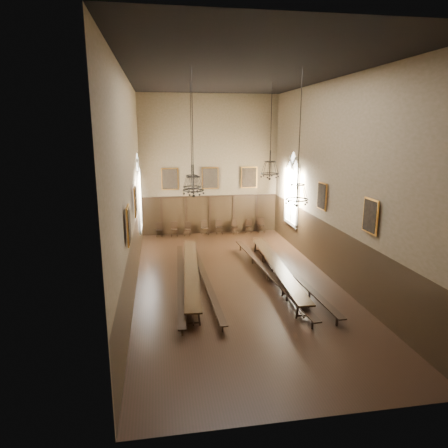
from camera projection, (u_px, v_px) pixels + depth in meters
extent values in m
cube|color=black|center=(236.00, 282.00, 18.30)|extent=(9.00, 18.00, 0.02)
cube|color=black|center=(237.00, 74.00, 16.19)|extent=(9.00, 18.00, 0.02)
cube|color=#776049|center=(210.00, 166.00, 25.89)|extent=(9.00, 0.02, 9.00)
cube|color=#776049|center=(317.00, 241.00, 8.60)|extent=(9.00, 0.02, 9.00)
cube|color=#776049|center=(130.00, 187.00, 16.53)|extent=(0.02, 18.00, 9.00)
cube|color=#776049|center=(335.00, 182.00, 17.96)|extent=(0.02, 18.00, 9.00)
cube|color=black|center=(191.00, 269.00, 18.03)|extent=(1.23, 9.06, 0.06)
cube|color=black|center=(276.00, 264.00, 18.61)|extent=(1.09, 9.11, 0.06)
cube|color=black|center=(181.00, 277.00, 17.73)|extent=(0.75, 9.62, 0.05)
cube|color=black|center=(205.00, 278.00, 17.76)|extent=(0.49, 9.23, 0.05)
cube|color=black|center=(268.00, 271.00, 18.41)|extent=(0.99, 10.31, 0.05)
cube|color=black|center=(289.00, 269.00, 18.65)|extent=(0.77, 10.33, 0.05)
cube|color=black|center=(159.00, 230.00, 25.88)|extent=(0.39, 0.39, 0.05)
cube|color=black|center=(159.00, 226.00, 25.98)|extent=(0.39, 0.04, 0.46)
cube|color=black|center=(174.00, 230.00, 25.92)|extent=(0.44, 0.44, 0.05)
cube|color=black|center=(174.00, 225.00, 26.03)|extent=(0.43, 0.06, 0.51)
cube|color=black|center=(187.00, 229.00, 26.07)|extent=(0.48, 0.48, 0.05)
cube|color=black|center=(187.00, 225.00, 26.18)|extent=(0.39, 0.14, 0.47)
cube|color=black|center=(205.00, 228.00, 26.27)|extent=(0.50, 0.50, 0.05)
cube|color=black|center=(204.00, 224.00, 26.39)|extent=(0.42, 0.13, 0.50)
cube|color=black|center=(219.00, 227.00, 26.51)|extent=(0.43, 0.43, 0.05)
cube|color=black|center=(219.00, 223.00, 26.63)|extent=(0.43, 0.05, 0.51)
cube|color=black|center=(235.00, 227.00, 26.58)|extent=(0.49, 0.49, 0.05)
cube|color=black|center=(235.00, 223.00, 26.69)|extent=(0.40, 0.14, 0.48)
cube|color=black|center=(249.00, 227.00, 26.84)|extent=(0.51, 0.51, 0.05)
cube|color=black|center=(248.00, 223.00, 26.95)|extent=(0.39, 0.16, 0.47)
cube|color=black|center=(261.00, 226.00, 26.91)|extent=(0.47, 0.47, 0.05)
cube|color=black|center=(261.00, 221.00, 27.03)|extent=(0.43, 0.08, 0.51)
cylinder|color=black|center=(191.00, 123.00, 18.64)|extent=(0.03, 0.03, 3.83)
torus|color=black|center=(192.00, 187.00, 19.35)|extent=(0.88, 0.88, 0.05)
torus|color=black|center=(192.00, 175.00, 19.21)|extent=(0.56, 0.56, 0.04)
cylinder|color=black|center=(192.00, 178.00, 19.24)|extent=(0.06, 0.06, 1.24)
cylinder|color=black|center=(271.00, 117.00, 19.17)|extent=(0.03, 0.03, 3.20)
torus|color=black|center=(270.00, 174.00, 19.81)|extent=(0.92, 0.92, 0.05)
torus|color=black|center=(270.00, 162.00, 19.67)|extent=(0.59, 0.59, 0.04)
cylinder|color=black|center=(270.00, 164.00, 19.70)|extent=(0.07, 0.07, 1.30)
cylinder|color=black|center=(192.00, 116.00, 14.13)|extent=(0.03, 0.03, 3.42)
torus|color=black|center=(194.00, 190.00, 14.75)|extent=(0.77, 0.77, 0.05)
torus|color=black|center=(193.00, 177.00, 14.64)|extent=(0.49, 0.49, 0.04)
cylinder|color=black|center=(193.00, 179.00, 14.66)|extent=(0.05, 0.05, 1.09)
cylinder|color=black|center=(300.00, 120.00, 14.58)|extent=(0.03, 0.03, 3.70)
torus|color=black|center=(297.00, 199.00, 15.26)|extent=(0.88, 0.88, 0.05)
torus|color=black|center=(297.00, 185.00, 15.13)|extent=(0.56, 0.56, 0.04)
cylinder|color=black|center=(297.00, 187.00, 15.15)|extent=(0.06, 0.06, 1.24)
cube|color=gold|center=(170.00, 179.00, 25.54)|extent=(1.10, 0.12, 1.40)
cube|color=black|center=(170.00, 179.00, 25.54)|extent=(0.98, 0.02, 1.28)
cube|color=gold|center=(210.00, 178.00, 25.95)|extent=(1.10, 0.12, 1.40)
cube|color=black|center=(210.00, 178.00, 25.95)|extent=(0.98, 0.02, 1.28)
cube|color=gold|center=(249.00, 177.00, 26.36)|extent=(1.10, 0.12, 1.40)
cube|color=black|center=(249.00, 177.00, 26.36)|extent=(0.98, 0.02, 1.28)
cube|color=gold|center=(135.00, 201.00, 17.70)|extent=(0.12, 1.00, 1.30)
cube|color=black|center=(135.00, 201.00, 17.70)|extent=(0.02, 0.88, 1.18)
cube|color=gold|center=(128.00, 225.00, 13.38)|extent=(0.12, 1.00, 1.30)
cube|color=black|center=(128.00, 225.00, 13.38)|extent=(0.02, 0.88, 1.18)
cube|color=gold|center=(322.00, 196.00, 19.09)|extent=(0.12, 1.00, 1.30)
cube|color=black|center=(322.00, 196.00, 19.09)|extent=(0.02, 0.88, 1.18)
cube|color=gold|center=(370.00, 216.00, 14.77)|extent=(0.12, 1.00, 1.30)
cube|color=black|center=(370.00, 216.00, 14.77)|extent=(0.02, 0.88, 1.18)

